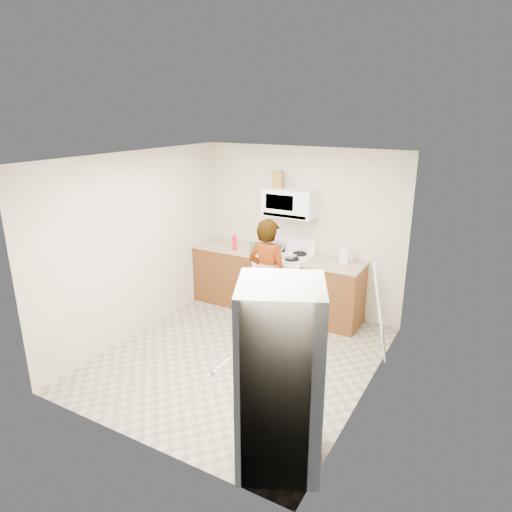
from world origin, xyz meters
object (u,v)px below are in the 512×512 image
Objects in this scene: gas_range at (284,283)px; microwave at (290,203)px; person at (268,278)px; fridge at (280,377)px; saucepan at (276,246)px; kettle at (345,257)px.

microwave reaches higher than gas_range.
microwave reaches higher than person.
person is 2.42m from fridge.
person is at bearing -82.05° from gas_range.
saucepan is (-0.21, -0.02, -0.68)m from microwave.
fridge is (1.33, -2.97, -0.85)m from microwave.
gas_range is at bearing 90.15° from fridge.
microwave is 0.45× the size of fridge.
person reaches higher than kettle.
kettle reaches higher than saucepan.
fridge is 9.34× the size of kettle.
gas_range reaches higher than saucepan.
person is 6.82× the size of saucepan.
gas_range is 0.58m from saucepan.
gas_range is 0.83m from person.
kettle is 0.75× the size of saucepan.
gas_range is 6.21× the size of kettle.
saucepan is at bearing -169.01° from kettle.
saucepan is (-0.32, 0.85, 0.19)m from person.
gas_range reaches higher than kettle.
microwave is at bearing 6.14° from saucepan.
fridge reaches higher than gas_range.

